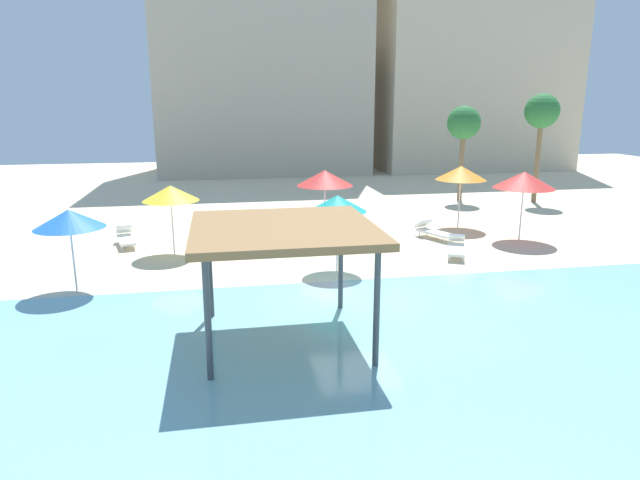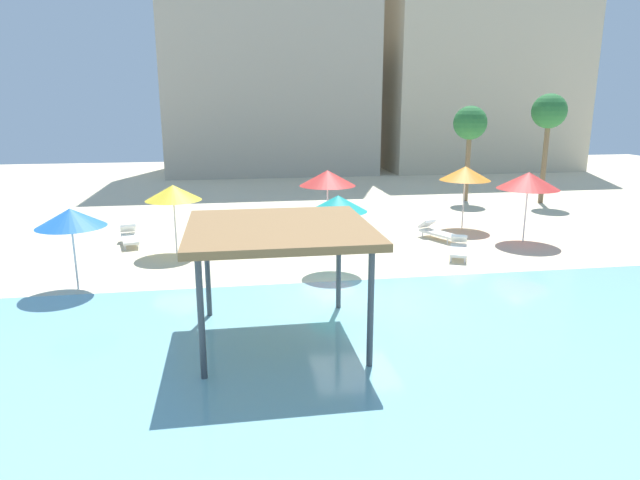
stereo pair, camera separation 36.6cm
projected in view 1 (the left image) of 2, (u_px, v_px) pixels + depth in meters
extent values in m
plane|color=beige|center=(356.00, 297.00, 16.37)|extent=(80.00, 80.00, 0.00)
cube|color=#7AB7C1|center=(418.00, 383.00, 11.35)|extent=(44.00, 13.50, 0.04)
cylinder|color=#42474C|center=(210.00, 270.00, 14.54)|extent=(0.14, 0.14, 2.68)
cylinder|color=#42474C|center=(341.00, 263.00, 15.16)|extent=(0.14, 0.14, 2.68)
cylinder|color=#42474C|center=(208.00, 321.00, 11.16)|extent=(0.14, 0.14, 2.68)
cylinder|color=#42474C|center=(377.00, 309.00, 11.78)|extent=(0.14, 0.14, 2.68)
cube|color=olive|center=(283.00, 229.00, 12.81)|extent=(4.25, 4.25, 0.18)
cylinder|color=silver|center=(337.00, 241.00, 18.78)|extent=(0.06, 0.06, 2.07)
cone|color=teal|center=(337.00, 203.00, 18.46)|extent=(1.98, 1.98, 0.54)
cylinder|color=silver|center=(74.00, 260.00, 16.71)|extent=(0.06, 0.06, 1.98)
cone|color=blue|center=(69.00, 219.00, 16.40)|extent=(2.06, 2.06, 0.57)
cylinder|color=silver|center=(325.00, 213.00, 23.07)|extent=(0.06, 0.06, 2.27)
cone|color=red|center=(325.00, 178.00, 22.72)|extent=(2.33, 2.33, 0.64)
cylinder|color=silver|center=(459.00, 204.00, 25.24)|extent=(0.06, 0.06, 2.21)
cone|color=orange|center=(461.00, 173.00, 24.89)|extent=(2.28, 2.28, 0.63)
cylinder|color=silver|center=(521.00, 214.00, 22.91)|extent=(0.06, 0.06, 2.19)
cone|color=red|center=(524.00, 180.00, 22.56)|extent=(2.49, 2.49, 0.69)
cylinder|color=silver|center=(173.00, 228.00, 20.82)|extent=(0.06, 0.06, 2.05)
cone|color=yellow|center=(171.00, 193.00, 20.50)|extent=(2.09, 2.09, 0.58)
cylinder|color=white|center=(453.00, 239.00, 22.85)|extent=(0.05, 0.05, 0.22)
cylinder|color=white|center=(444.00, 241.00, 22.59)|extent=(0.05, 0.05, 0.22)
cylinder|color=white|center=(427.00, 233.00, 24.00)|extent=(0.05, 0.05, 0.22)
cylinder|color=white|center=(419.00, 234.00, 23.73)|extent=(0.05, 0.05, 0.22)
cube|color=white|center=(436.00, 233.00, 23.25)|extent=(1.29, 1.89, 0.10)
cube|color=white|center=(424.00, 223.00, 23.78)|extent=(0.76, 0.71, 0.40)
cylinder|color=white|center=(135.00, 247.00, 21.60)|extent=(0.05, 0.05, 0.22)
cylinder|color=white|center=(122.00, 248.00, 21.41)|extent=(0.05, 0.05, 0.22)
cylinder|color=white|center=(131.00, 239.00, 22.87)|extent=(0.05, 0.05, 0.22)
cylinder|color=white|center=(119.00, 240.00, 22.68)|extent=(0.05, 0.05, 0.22)
cube|color=white|center=(126.00, 240.00, 22.10)|extent=(1.00, 1.89, 0.10)
cube|color=white|center=(124.00, 229.00, 22.69)|extent=(0.70, 0.63, 0.40)
cylinder|color=white|center=(463.00, 259.00, 19.95)|extent=(0.05, 0.05, 0.22)
cylinder|color=white|center=(449.00, 258.00, 20.05)|extent=(0.05, 0.05, 0.22)
cylinder|color=white|center=(462.00, 249.00, 21.31)|extent=(0.05, 0.05, 0.22)
cylinder|color=white|center=(450.00, 248.00, 21.41)|extent=(0.05, 0.05, 0.22)
cube|color=white|center=(456.00, 249.00, 20.64)|extent=(1.27, 1.89, 0.10)
cube|color=white|center=(457.00, 238.00, 21.27)|extent=(0.75, 0.71, 0.40)
cylinder|color=brown|center=(461.00, 165.00, 32.00)|extent=(0.28, 0.28, 4.13)
sphere|color=#286B33|center=(464.00, 123.00, 31.41)|extent=(1.90, 1.90, 1.90)
cylinder|color=brown|center=(537.00, 161.00, 31.31)|extent=(0.28, 0.28, 4.79)
sphere|color=#286B33|center=(542.00, 111.00, 30.64)|extent=(1.90, 1.90, 1.90)
cube|color=#B2A893|center=(260.00, 47.00, 44.19)|extent=(16.33, 10.07, 19.76)
cube|color=beige|center=(466.00, 64.00, 47.61)|extent=(16.12, 10.56, 17.59)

